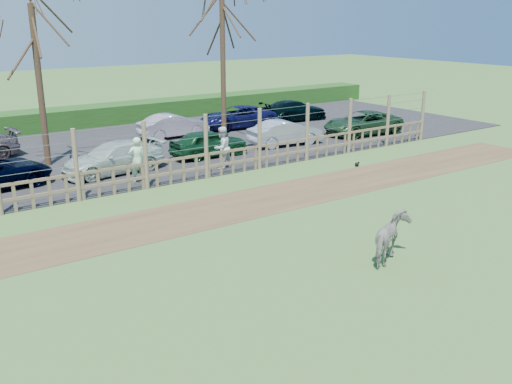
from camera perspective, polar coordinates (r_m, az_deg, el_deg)
ground at (r=14.60m, az=2.39°, el=-7.18°), size 120.00×120.00×0.00m
dirt_strip at (r=18.13m, az=-6.22°, el=-2.31°), size 34.00×2.80×0.01m
asphalt at (r=27.02m, az=-16.53°, el=3.63°), size 44.00×13.00×0.04m
hedge at (r=33.52m, az=-20.51°, el=6.70°), size 46.00×2.00×1.10m
fence at (r=20.91m, az=-10.92°, el=2.42°), size 30.16×0.16×2.50m
tree_mid at (r=24.85m, az=-21.20°, el=13.40°), size 4.80×4.80×6.83m
tree_right at (r=28.84m, az=-3.38°, el=15.60°), size 4.80×4.80×7.35m
zebra at (r=14.89m, az=13.41°, el=-4.56°), size 1.62×1.31×1.25m
visitor_a at (r=21.70m, az=-11.78°, el=3.17°), size 0.71×0.54×1.72m
visitor_b at (r=23.26m, az=-3.43°, el=4.43°), size 1.00×0.89×1.72m
crow at (r=24.23m, az=10.07°, el=2.75°), size 0.23×0.17×0.19m
car_3 at (r=23.32m, az=-14.11°, el=3.31°), size 4.30×2.13×1.20m
car_4 at (r=25.44m, az=-4.73°, el=4.91°), size 3.54×1.45×1.20m
car_5 at (r=27.69m, az=2.97°, el=5.95°), size 3.76×1.65×1.20m
car_6 at (r=30.75m, az=10.62°, el=6.81°), size 4.50×2.41×1.20m
car_11 at (r=29.81m, az=-8.27°, el=6.60°), size 3.68×1.38×1.20m
car_12 at (r=32.08m, az=-1.86°, el=7.51°), size 4.48×2.39×1.20m
car_13 at (r=34.39m, az=3.85°, el=8.14°), size 4.24×1.96×1.20m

